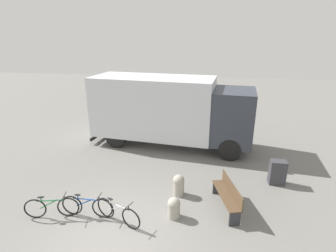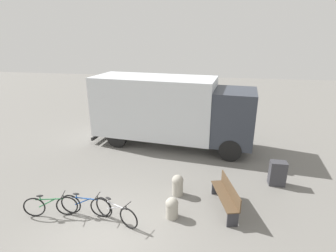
{
  "view_description": "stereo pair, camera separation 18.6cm",
  "coord_description": "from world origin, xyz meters",
  "px_view_note": "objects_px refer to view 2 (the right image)",
  "views": [
    {
      "loc": [
        2.57,
        -5.78,
        5.38
      ],
      "look_at": [
        1.01,
        4.27,
        1.83
      ],
      "focal_mm": 28.0,
      "sensor_mm": 36.0,
      "label": 1
    },
    {
      "loc": [
        2.75,
        -5.75,
        5.38
      ],
      "look_at": [
        1.01,
        4.27,
        1.83
      ],
      "focal_mm": 28.0,
      "sensor_mm": 36.0,
      "label": 2
    }
  ],
  "objects_px": {
    "bicycle_middle": "(85,205)",
    "utility_box": "(277,173)",
    "bicycle_near": "(50,206)",
    "bollard_far_bench": "(178,184)",
    "delivery_truck": "(170,109)",
    "park_bench": "(227,195)",
    "bicycle_far": "(116,212)",
    "bollard_near_bench": "(172,207)"
  },
  "relations": [
    {
      "from": "bicycle_middle",
      "to": "bollard_near_bench",
      "type": "relative_size",
      "value": 2.41
    },
    {
      "from": "bicycle_middle",
      "to": "utility_box",
      "type": "relative_size",
      "value": 1.76
    },
    {
      "from": "delivery_truck",
      "to": "bicycle_far",
      "type": "height_order",
      "value": "delivery_truck"
    },
    {
      "from": "bicycle_near",
      "to": "park_bench",
      "type": "bearing_deg",
      "value": 0.12
    },
    {
      "from": "delivery_truck",
      "to": "bicycle_far",
      "type": "xyz_separation_m",
      "value": [
        -0.59,
        -6.22,
        -1.54
      ]
    },
    {
      "from": "park_bench",
      "to": "bicycle_middle",
      "type": "distance_m",
      "value": 4.48
    },
    {
      "from": "bicycle_near",
      "to": "utility_box",
      "type": "distance_m",
      "value": 7.97
    },
    {
      "from": "delivery_truck",
      "to": "park_bench",
      "type": "xyz_separation_m",
      "value": [
        2.7,
        -4.99,
        -1.38
      ]
    },
    {
      "from": "bicycle_middle",
      "to": "utility_box",
      "type": "xyz_separation_m",
      "value": [
        6.28,
        2.91,
        0.11
      ]
    },
    {
      "from": "delivery_truck",
      "to": "park_bench",
      "type": "relative_size",
      "value": 4.42
    },
    {
      "from": "bicycle_middle",
      "to": "bicycle_far",
      "type": "relative_size",
      "value": 1.07
    },
    {
      "from": "delivery_truck",
      "to": "bollard_far_bench",
      "type": "xyz_separation_m",
      "value": [
        1.04,
        -4.48,
        -1.49
      ]
    },
    {
      "from": "park_bench",
      "to": "bollard_far_bench",
      "type": "xyz_separation_m",
      "value": [
        -1.66,
        0.51,
        -0.11
      ]
    },
    {
      "from": "bicycle_far",
      "to": "bollard_far_bench",
      "type": "distance_m",
      "value": 2.39
    },
    {
      "from": "delivery_truck",
      "to": "bicycle_far",
      "type": "relative_size",
      "value": 5.24
    },
    {
      "from": "bicycle_far",
      "to": "bollard_far_bench",
      "type": "height_order",
      "value": "bollard_far_bench"
    },
    {
      "from": "delivery_truck",
      "to": "bicycle_middle",
      "type": "bearing_deg",
      "value": -98.81
    },
    {
      "from": "park_bench",
      "to": "bollard_near_bench",
      "type": "bearing_deg",
      "value": 97.86
    },
    {
      "from": "bollard_near_bench",
      "to": "utility_box",
      "type": "xyz_separation_m",
      "value": [
        3.6,
        2.55,
        0.11
      ]
    },
    {
      "from": "bicycle_middle",
      "to": "bicycle_far",
      "type": "xyz_separation_m",
      "value": [
        1.05,
        -0.15,
        0.0
      ]
    },
    {
      "from": "bicycle_near",
      "to": "bicycle_far",
      "type": "xyz_separation_m",
      "value": [
        2.1,
        0.08,
        0.0
      ]
    },
    {
      "from": "bicycle_near",
      "to": "bollard_far_bench",
      "type": "bearing_deg",
      "value": 12.52
    },
    {
      "from": "bicycle_near",
      "to": "bollard_near_bench",
      "type": "height_order",
      "value": "bicycle_near"
    },
    {
      "from": "park_bench",
      "to": "delivery_truck",
      "type": "bearing_deg",
      "value": 12.69
    },
    {
      "from": "bicycle_near",
      "to": "bollard_far_bench",
      "type": "xyz_separation_m",
      "value": [
        3.73,
        1.82,
        0.05
      ]
    },
    {
      "from": "park_bench",
      "to": "bicycle_far",
      "type": "distance_m",
      "value": 3.52
    },
    {
      "from": "bicycle_far",
      "to": "bicycle_middle",
      "type": "bearing_deg",
      "value": -165.7
    },
    {
      "from": "bicycle_far",
      "to": "utility_box",
      "type": "bearing_deg",
      "value": 52.7
    },
    {
      "from": "bollard_near_bench",
      "to": "bollard_far_bench",
      "type": "distance_m",
      "value": 1.24
    },
    {
      "from": "bollard_far_bench",
      "to": "bicycle_middle",
      "type": "bearing_deg",
      "value": -149.27
    },
    {
      "from": "bicycle_near",
      "to": "delivery_truck",
      "type": "bearing_deg",
      "value": 53.35
    },
    {
      "from": "bollard_far_bench",
      "to": "utility_box",
      "type": "distance_m",
      "value": 3.83
    },
    {
      "from": "delivery_truck",
      "to": "bicycle_far",
      "type": "distance_m",
      "value": 6.44
    },
    {
      "from": "park_bench",
      "to": "bollard_far_bench",
      "type": "height_order",
      "value": "park_bench"
    },
    {
      "from": "bicycle_middle",
      "to": "bicycle_far",
      "type": "distance_m",
      "value": 1.06
    },
    {
      "from": "delivery_truck",
      "to": "park_bench",
      "type": "distance_m",
      "value": 5.84
    },
    {
      "from": "bicycle_near",
      "to": "bicycle_far",
      "type": "distance_m",
      "value": 2.1
    },
    {
      "from": "delivery_truck",
      "to": "bicycle_middle",
      "type": "relative_size",
      "value": 4.9
    },
    {
      "from": "delivery_truck",
      "to": "bollard_near_bench",
      "type": "bearing_deg",
      "value": -73.41
    },
    {
      "from": "bollard_near_bench",
      "to": "utility_box",
      "type": "bearing_deg",
      "value": 35.31
    },
    {
      "from": "delivery_truck",
      "to": "bollard_near_bench",
      "type": "height_order",
      "value": "delivery_truck"
    },
    {
      "from": "bicycle_middle",
      "to": "utility_box",
      "type": "bearing_deg",
      "value": 24.76
    }
  ]
}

